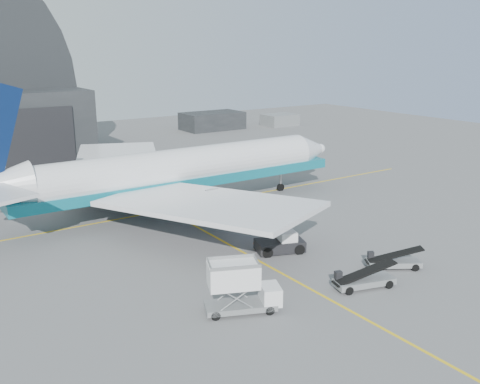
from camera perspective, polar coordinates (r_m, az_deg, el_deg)
ground at (r=48.44m, az=2.84°, el=-7.79°), size 200.00×200.00×0.00m
taxi_lines at (r=58.36m, az=-4.65°, el=-3.72°), size 80.00×42.12×0.02m
distant_bldg_a at (r=127.02m, az=-2.96°, el=6.70°), size 14.00×8.00×4.00m
distant_bldg_b at (r=133.36m, az=4.25°, el=7.09°), size 8.00×6.00×2.80m
airliner at (r=62.97m, az=-7.50°, el=2.13°), size 48.62×47.15×17.06m
catering_truck at (r=39.66m, az=-0.02°, el=-10.16°), size 5.93×4.03×3.83m
pushback_tug at (r=51.37m, az=4.40°, el=-5.50°), size 5.07×3.88×2.08m
belt_loader_a at (r=45.07m, az=13.03°, el=-9.15°), size 5.47×3.00×2.04m
belt_loader_b at (r=49.48m, az=16.00°, el=-7.15°), size 4.83×3.83×1.91m
traffic_cone at (r=53.35m, az=1.71°, el=-5.23°), size 0.41×0.41×0.59m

